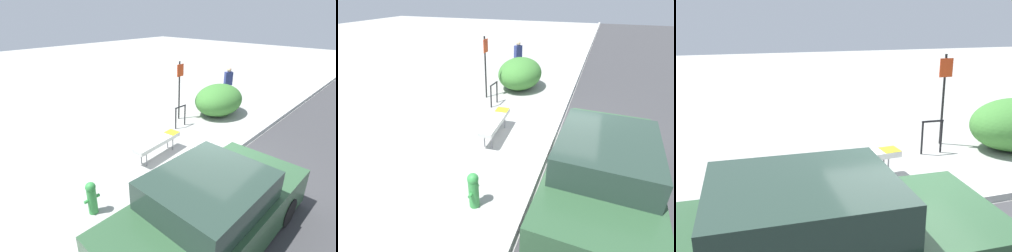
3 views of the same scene
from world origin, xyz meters
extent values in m
plane|color=#9E9E99|center=(0.00, 0.00, 0.00)|extent=(60.00, 60.00, 0.00)
cube|color=#B7B7B2|center=(0.00, 0.00, 0.07)|extent=(60.00, 0.20, 0.13)
cylinder|color=gray|center=(-0.99, 1.39, 0.22)|extent=(0.04, 0.04, 0.43)
cylinder|color=gray|center=(0.20, 1.47, 0.22)|extent=(0.04, 0.04, 0.43)
cylinder|color=gray|center=(-1.01, 1.60, 0.22)|extent=(0.04, 0.04, 0.43)
cylinder|color=gray|center=(0.19, 1.67, 0.22)|extent=(0.04, 0.04, 0.43)
cube|color=silver|center=(-0.40, 1.53, 0.49)|extent=(1.73, 0.48, 0.12)
cube|color=yellow|center=(0.27, 1.58, 0.55)|extent=(0.38, 0.39, 0.01)
cylinder|color=black|center=(1.50, 2.46, 0.40)|extent=(0.05, 0.05, 0.80)
cylinder|color=black|center=(2.00, 2.44, 0.40)|extent=(0.05, 0.05, 0.80)
cylinder|color=black|center=(1.75, 2.45, 0.80)|extent=(0.55, 0.08, 0.05)
cylinder|color=black|center=(2.34, 3.02, 1.15)|extent=(0.06, 0.06, 2.30)
cube|color=red|center=(2.34, 2.98, 1.97)|extent=(0.36, 0.02, 0.46)
cylinder|color=#338C3F|center=(-3.05, 0.90, 0.30)|extent=(0.20, 0.20, 0.60)
sphere|color=#338C3F|center=(-3.05, 0.90, 0.66)|extent=(0.22, 0.22, 0.22)
cylinder|color=#338C3F|center=(-3.19, 0.90, 0.36)|extent=(0.08, 0.07, 0.07)
cylinder|color=#338C3F|center=(-2.91, 0.90, 0.36)|extent=(0.08, 0.07, 0.07)
ellipsoid|color=#3D7A33|center=(3.84, 2.13, 0.64)|extent=(2.31, 1.75, 1.27)
cylinder|color=#267259|center=(5.83, 2.80, 0.38)|extent=(0.15, 0.15, 0.76)
cylinder|color=#267259|center=(5.69, 2.88, 0.38)|extent=(0.15, 0.15, 0.76)
cube|color=navy|center=(5.76, 2.84, 1.08)|extent=(0.42, 0.36, 0.63)
sphere|color=beige|center=(5.76, 2.84, 1.50)|extent=(0.22, 0.22, 0.22)
cylinder|color=black|center=(-0.52, -0.52, 0.30)|extent=(0.61, 0.20, 0.60)
cylinder|color=black|center=(-0.59, -2.27, 0.30)|extent=(0.61, 0.20, 0.60)
cylinder|color=black|center=(-3.22, -0.42, 0.30)|extent=(0.61, 0.20, 0.60)
cube|color=#2D5133|center=(-1.90, -1.35, 0.52)|extent=(4.42, 2.05, 0.79)
cube|color=#253930|center=(-2.08, -1.34, 1.17)|extent=(2.15, 1.78, 0.55)
camera|label=1|loc=(-5.27, -3.29, 3.99)|focal=28.00mm
camera|label=2|loc=(-6.44, -1.00, 3.77)|focal=28.00mm
camera|label=3|loc=(-2.75, -5.04, 3.16)|focal=40.00mm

